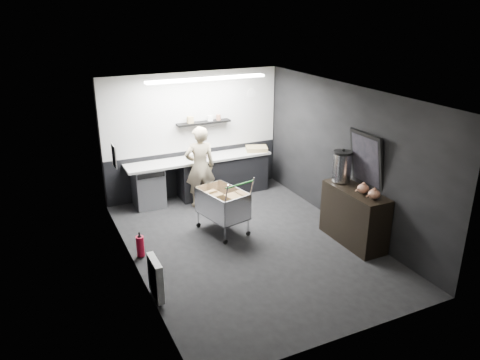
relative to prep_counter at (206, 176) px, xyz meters
name	(u,v)px	position (x,y,z in m)	size (l,w,h in m)	color
floor	(249,244)	(-0.14, -2.42, -0.46)	(5.50, 5.50, 0.00)	black
ceiling	(250,93)	(-0.14, -2.42, 2.24)	(5.50, 5.50, 0.00)	white
wall_back	(193,134)	(-0.14, 0.33, 0.89)	(5.50, 5.50, 0.00)	black
wall_front	(352,245)	(-0.14, -5.17, 0.89)	(5.50, 5.50, 0.00)	black
wall_left	(131,193)	(-2.14, -2.42, 0.89)	(5.50, 5.50, 0.00)	black
wall_right	(346,157)	(1.86, -2.42, 0.89)	(5.50, 5.50, 0.00)	black
kitchen_wall_panel	(193,112)	(-0.14, 0.31, 1.39)	(3.95, 0.02, 1.70)	beige
dado_panel	(195,171)	(-0.14, 0.31, 0.04)	(3.95, 0.02, 1.00)	black
floating_shelf	(204,123)	(0.06, 0.20, 1.16)	(1.20, 0.22, 0.04)	black
wall_clock	(251,93)	(1.26, 0.30, 1.69)	(0.20, 0.20, 0.03)	silver
poster	(114,156)	(-2.12, -1.12, 1.09)	(0.02, 0.30, 0.40)	white
poster_red_band	(114,152)	(-2.11, -1.12, 1.16)	(0.01, 0.22, 0.10)	red
radiator	(156,278)	(-2.08, -3.32, -0.11)	(0.10, 0.50, 0.60)	silver
ceiling_strip	(207,79)	(-0.14, -0.57, 2.21)	(2.40, 0.20, 0.04)	white
prep_counter	(206,176)	(0.00, 0.00, 0.00)	(3.20, 0.61, 0.90)	black
person	(200,167)	(-0.29, -0.45, 0.41)	(0.63, 0.41, 1.73)	beige
shopping_cart	(222,205)	(-0.36, -1.76, 0.08)	(0.82, 1.15, 1.12)	silver
sideboard	(354,209)	(1.61, -3.09, 0.17)	(0.57, 1.33, 2.00)	black
fire_extinguisher	(140,245)	(-1.99, -2.03, -0.24)	(0.13, 0.13, 0.44)	#B80C28
cardboard_box	(257,149)	(1.23, -0.05, 0.49)	(0.47, 0.35, 0.09)	#9C8653
pink_tub	(206,153)	(0.03, 0.00, 0.53)	(0.18, 0.18, 0.18)	beige
white_container	(192,157)	(-0.31, -0.05, 0.51)	(0.16, 0.13, 0.14)	silver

